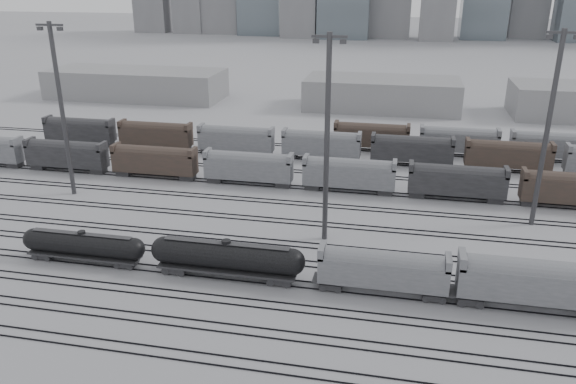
% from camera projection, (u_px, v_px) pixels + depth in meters
% --- Properties ---
extents(ground, '(900.00, 900.00, 0.00)m').
position_uv_depth(ground, '(250.00, 284.00, 64.84)').
color(ground, '#BCBBC1').
rests_on(ground, ground).
extents(tracks, '(220.00, 71.50, 0.16)m').
position_uv_depth(tracks, '(282.00, 222.00, 80.78)').
color(tracks, black).
rests_on(tracks, ground).
extents(tank_car_a, '(16.18, 2.70, 4.00)m').
position_uv_depth(tank_car_a, '(83.00, 245.00, 69.01)').
color(tank_car_a, black).
rests_on(tank_car_a, ground).
extents(tank_car_b, '(18.61, 3.10, 4.60)m').
position_uv_depth(tank_car_b, '(227.00, 257.00, 65.36)').
color(tank_car_b, black).
rests_on(tank_car_b, ground).
extents(hopper_car_a, '(14.31, 2.84, 5.12)m').
position_uv_depth(hopper_car_a, '(383.00, 268.00, 61.75)').
color(hopper_car_a, black).
rests_on(hopper_car_a, ground).
extents(hopper_car_b, '(15.95, 3.17, 5.70)m').
position_uv_depth(hopper_car_b, '(536.00, 281.00, 58.60)').
color(hopper_car_b, black).
rests_on(hopper_car_b, ground).
extents(light_mast_b, '(4.33, 0.69, 27.06)m').
position_uv_depth(light_mast_b, '(61.00, 107.00, 86.33)').
color(light_mast_b, '#3D3C3F').
rests_on(light_mast_b, ground).
extents(light_mast_c, '(4.33, 0.69, 27.08)m').
position_uv_depth(light_mast_c, '(327.00, 136.00, 70.77)').
color(light_mast_c, '#3D3C3F').
rests_on(light_mast_c, ground).
extents(light_mast_d, '(4.34, 0.69, 27.10)m').
position_uv_depth(light_mast_d, '(548.00, 127.00, 75.09)').
color(light_mast_d, '#3D3C3F').
rests_on(light_mast_d, ground).
extents(bg_string_near, '(151.00, 3.00, 5.60)m').
position_uv_depth(bg_string_near, '(349.00, 175.00, 91.50)').
color(bg_string_near, gray).
rests_on(bg_string_near, ground).
extents(bg_string_mid, '(151.00, 3.00, 5.60)m').
position_uv_depth(bg_string_mid, '(412.00, 151.00, 104.19)').
color(bg_string_mid, black).
rests_on(bg_string_mid, ground).
extents(bg_string_far, '(66.00, 3.00, 5.60)m').
position_uv_depth(bg_string_far, '(504.00, 144.00, 108.16)').
color(bg_string_far, '#45332B').
rests_on(bg_string_far, ground).
extents(warehouse_left, '(50.00, 18.00, 8.00)m').
position_uv_depth(warehouse_left, '(136.00, 84.00, 161.52)').
color(warehouse_left, gray).
rests_on(warehouse_left, ground).
extents(warehouse_mid, '(40.00, 18.00, 8.00)m').
position_uv_depth(warehouse_mid, '(382.00, 94.00, 148.17)').
color(warehouse_mid, gray).
rests_on(warehouse_mid, ground).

